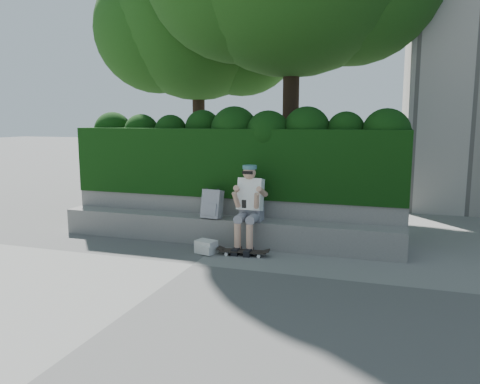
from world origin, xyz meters
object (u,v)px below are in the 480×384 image
(backpack_plaid, at_px, (212,204))
(backpack_ground, at_px, (206,247))
(skateboard, at_px, (243,251))
(person, at_px, (249,204))

(backpack_plaid, relative_size, backpack_ground, 1.53)
(skateboard, distance_m, backpack_plaid, 1.06)
(skateboard, distance_m, backpack_ground, 0.61)
(person, bearing_deg, backpack_ground, -142.06)
(person, xyz_separation_m, skateboard, (0.03, -0.40, -0.69))
(person, bearing_deg, skateboard, -86.44)
(backpack_ground, bearing_deg, skateboard, 19.38)
(backpack_ground, bearing_deg, backpack_plaid, 115.60)
(person, bearing_deg, backpack_plaid, 173.20)
(backpack_plaid, bearing_deg, person, -1.00)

